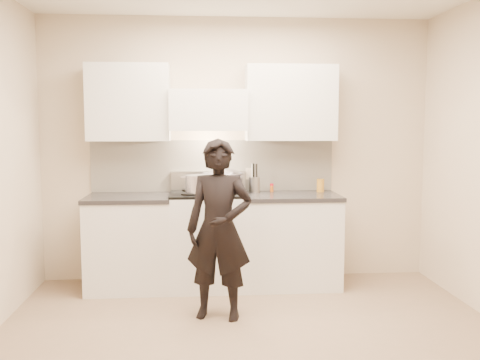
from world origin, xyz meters
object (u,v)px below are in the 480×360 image
(stove, at_px, (209,239))
(utensil_crock, at_px, (254,183))
(wok, at_px, (223,178))
(person, at_px, (219,229))
(counter_right, at_px, (292,239))

(stove, height_order, utensil_crock, utensil_crock)
(utensil_crock, bearing_deg, stove, -158.65)
(wok, bearing_deg, person, -94.65)
(wok, xyz_separation_m, utensil_crock, (0.32, 0.04, -0.06))
(counter_right, xyz_separation_m, person, (-0.76, -0.88, 0.29))
(stove, relative_size, wok, 1.89)
(wok, distance_m, utensil_crock, 0.33)
(stove, xyz_separation_m, wok, (0.15, 0.14, 0.60))
(counter_right, height_order, utensil_crock, utensil_crock)
(utensil_crock, bearing_deg, counter_right, -26.81)
(counter_right, distance_m, utensil_crock, 0.68)
(wok, xyz_separation_m, person, (-0.08, -1.02, -0.32))
(stove, bearing_deg, utensil_crock, 21.35)
(wok, relative_size, utensil_crock, 1.73)
(stove, bearing_deg, person, -85.66)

